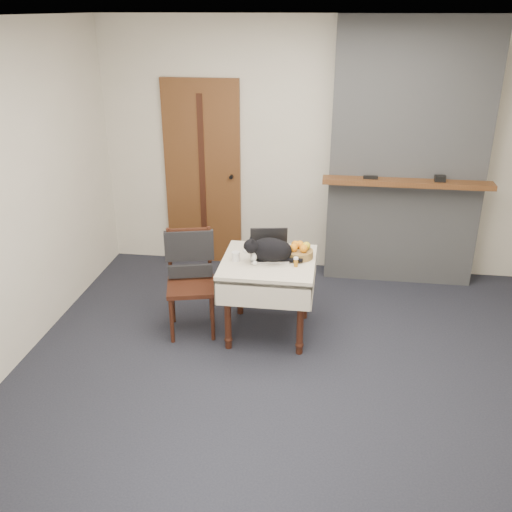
{
  "coord_description": "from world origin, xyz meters",
  "views": [
    {
      "loc": [
        0.21,
        -3.84,
        2.65
      ],
      "look_at": [
        -0.4,
        0.45,
        0.75
      ],
      "focal_mm": 40.0,
      "sensor_mm": 36.0,
      "label": 1
    }
  ],
  "objects": [
    {
      "name": "ground",
      "position": [
        0.0,
        0.0,
        0.0
      ],
      "size": [
        4.5,
        4.5,
        0.0
      ],
      "primitive_type": "plane",
      "color": "black",
      "rests_on": "ground"
    },
    {
      "name": "room_shell",
      "position": [
        0.0,
        0.46,
        1.76
      ],
      "size": [
        4.52,
        4.01,
        2.61
      ],
      "color": "beige",
      "rests_on": "ground"
    },
    {
      "name": "door",
      "position": [
        -1.2,
        1.97,
        1.0
      ],
      "size": [
        0.82,
        0.1,
        2.0
      ],
      "color": "brown",
      "rests_on": "ground"
    },
    {
      "name": "chimney",
      "position": [
        0.9,
        1.85,
        1.3
      ],
      "size": [
        1.62,
        0.48,
        2.6
      ],
      "color": "gray",
      "rests_on": "ground"
    },
    {
      "name": "side_table",
      "position": [
        -0.3,
        0.5,
        0.59
      ],
      "size": [
        0.78,
        0.78,
        0.7
      ],
      "color": "#36130E",
      "rests_on": "ground"
    },
    {
      "name": "laptop",
      "position": [
        -0.31,
        0.58,
        0.76
      ],
      "size": [
        0.36,
        0.32,
        0.24
      ],
      "rotation": [
        0.0,
        0.0,
        0.17
      ],
      "color": "#B7B7BC",
      "rests_on": "side_table"
    },
    {
      "name": "cat",
      "position": [
        -0.28,
        0.48,
        0.8
      ],
      "size": [
        0.51,
        0.31,
        0.24
      ],
      "rotation": [
        0.0,
        0.0,
        0.39
      ],
      "color": "black",
      "rests_on": "side_table"
    },
    {
      "name": "cream_jar",
      "position": [
        -0.58,
        0.45,
        0.74
      ],
      "size": [
        0.07,
        0.07,
        0.08
      ],
      "primitive_type": "cylinder",
      "color": "white",
      "rests_on": "side_table"
    },
    {
      "name": "pill_bottle",
      "position": [
        -0.07,
        0.41,
        0.74
      ],
      "size": [
        0.04,
        0.04,
        0.08
      ],
      "color": "#A96814",
      "rests_on": "side_table"
    },
    {
      "name": "fruit_basket",
      "position": [
        -0.05,
        0.6,
        0.75
      ],
      "size": [
        0.23,
        0.23,
        0.13
      ],
      "color": "olive",
      "rests_on": "side_table"
    },
    {
      "name": "desk_clutter",
      "position": [
        -0.17,
        0.57,
        0.7
      ],
      "size": [
        0.12,
        0.06,
        0.01
      ],
      "primitive_type": "cube",
      "rotation": [
        0.0,
        0.0,
        0.4
      ],
      "color": "black",
      "rests_on": "side_table"
    },
    {
      "name": "chair",
      "position": [
        -0.99,
        0.52,
        0.59
      ],
      "size": [
        0.5,
        0.49,
        0.92
      ],
      "rotation": [
        0.0,
        0.0,
        0.25
      ],
      "color": "#36130E",
      "rests_on": "ground"
    }
  ]
}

